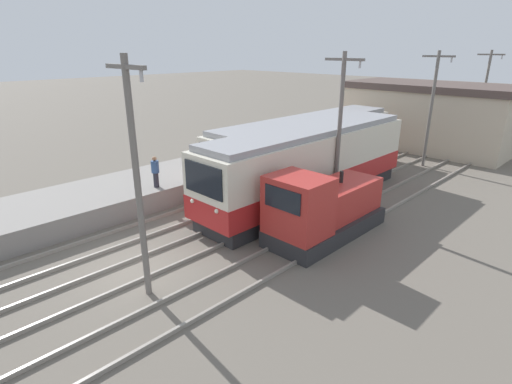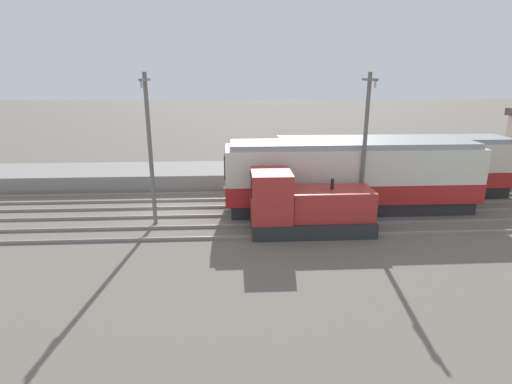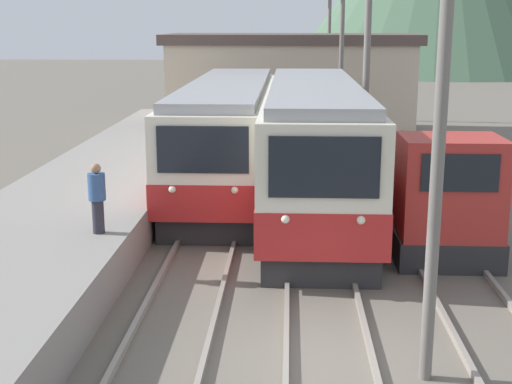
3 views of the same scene
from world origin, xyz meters
The scene contains 11 objects.
ground_plane centered at (0.00, 0.00, 0.00)m, with size 200.00×200.00×0.00m, color #665E54.
platform_left centered at (-6.25, 0.00, 0.51)m, with size 4.50×54.00×1.02m, color gray.
track_left centered at (-2.60, 0.00, 0.07)m, with size 1.54×60.00×0.14m.
track_center centered at (0.20, 0.00, 0.07)m, with size 1.54×60.00×0.14m.
track_right centered at (3.20, 0.00, 0.07)m, with size 1.54×60.00×0.14m.
commuter_train_left centered at (-2.60, 13.24, 1.68)m, with size 2.84×14.71×3.60m.
commuter_train_center centered at (0.20, 9.89, 1.78)m, with size 2.84×13.75×3.84m.
shunting_locomotive centered at (3.20, 6.88, 1.21)m, with size 2.40×5.79×3.00m.
catenary_mast_near centered at (1.71, -0.48, 4.01)m, with size 2.00×0.20×7.38m.
catenary_mast_mid centered at (1.71, 10.03, 4.01)m, with size 2.00×0.20×7.38m.
person_on_platform centered at (-4.68, 3.90, 1.86)m, with size 0.38×0.38×1.56m.
Camera 2 is at (20.95, 3.53, 7.28)m, focal length 28.00 mm.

